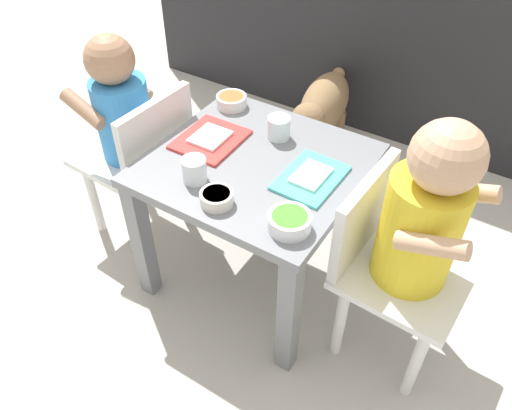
{
  "coord_description": "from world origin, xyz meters",
  "views": [
    {
      "loc": [
        0.55,
        -0.87,
        1.21
      ],
      "look_at": [
        0.0,
        0.0,
        0.28
      ],
      "focal_mm": 36.0,
      "sensor_mm": 36.0,
      "label": 1
    }
  ],
  "objects_px": {
    "seated_child_left": "(127,120)",
    "food_tray_right": "(311,177)",
    "dog": "(322,107)",
    "veggie_bowl_far": "(290,221)",
    "dining_table": "(256,186)",
    "cereal_bowl_right_side": "(231,101)",
    "seated_child_right": "(417,225)",
    "food_tray_left": "(210,139)",
    "cereal_bowl_left_side": "(217,198)",
    "water_cup_left": "(195,171)",
    "water_cup_right": "(279,129)"
  },
  "relations": [
    {
      "from": "dog",
      "to": "veggie_bowl_far",
      "type": "xyz_separation_m",
      "value": [
        0.31,
        -0.82,
        0.25
      ]
    },
    {
      "from": "water_cup_left",
      "to": "veggie_bowl_far",
      "type": "height_order",
      "value": "water_cup_left"
    },
    {
      "from": "seated_child_right",
      "to": "cereal_bowl_right_side",
      "type": "relative_size",
      "value": 8.12
    },
    {
      "from": "food_tray_left",
      "to": "water_cup_left",
      "type": "distance_m",
      "value": 0.17
    },
    {
      "from": "dog",
      "to": "water_cup_right",
      "type": "height_order",
      "value": "water_cup_right"
    },
    {
      "from": "veggie_bowl_far",
      "to": "cereal_bowl_right_side",
      "type": "bearing_deg",
      "value": 138.24
    },
    {
      "from": "seated_child_left",
      "to": "food_tray_right",
      "type": "xyz_separation_m",
      "value": [
        0.57,
        0.03,
        0.02
      ]
    },
    {
      "from": "dining_table",
      "to": "food_tray_right",
      "type": "height_order",
      "value": "food_tray_right"
    },
    {
      "from": "food_tray_right",
      "to": "water_cup_right",
      "type": "height_order",
      "value": "water_cup_right"
    },
    {
      "from": "seated_child_left",
      "to": "dining_table",
      "type": "bearing_deg",
      "value": 3.0
    },
    {
      "from": "food_tray_right",
      "to": "cereal_bowl_right_side",
      "type": "height_order",
      "value": "cereal_bowl_right_side"
    },
    {
      "from": "food_tray_left",
      "to": "cereal_bowl_right_side",
      "type": "height_order",
      "value": "cereal_bowl_right_side"
    },
    {
      "from": "food_tray_right",
      "to": "cereal_bowl_right_side",
      "type": "bearing_deg",
      "value": 153.7
    },
    {
      "from": "seated_child_right",
      "to": "food_tray_right",
      "type": "xyz_separation_m",
      "value": [
        -0.27,
        0.03,
        -0.01
      ]
    },
    {
      "from": "water_cup_left",
      "to": "veggie_bowl_far",
      "type": "xyz_separation_m",
      "value": [
        0.27,
        -0.02,
        -0.01
      ]
    },
    {
      "from": "food_tray_left",
      "to": "cereal_bowl_left_side",
      "type": "distance_m",
      "value": 0.25
    },
    {
      "from": "dining_table",
      "to": "seated_child_left",
      "type": "height_order",
      "value": "seated_child_left"
    },
    {
      "from": "water_cup_left",
      "to": "seated_child_right",
      "type": "bearing_deg",
      "value": 13.19
    },
    {
      "from": "food_tray_right",
      "to": "cereal_bowl_left_side",
      "type": "bearing_deg",
      "value": -126.34
    },
    {
      "from": "seated_child_left",
      "to": "seated_child_right",
      "type": "distance_m",
      "value": 0.84
    },
    {
      "from": "seated_child_right",
      "to": "seated_child_left",
      "type": "bearing_deg",
      "value": 179.99
    },
    {
      "from": "seated_child_left",
      "to": "food_tray_right",
      "type": "height_order",
      "value": "seated_child_left"
    },
    {
      "from": "veggie_bowl_far",
      "to": "dog",
      "type": "bearing_deg",
      "value": 110.86
    },
    {
      "from": "dining_table",
      "to": "seated_child_left",
      "type": "xyz_separation_m",
      "value": [
        -0.42,
        -0.02,
        0.07
      ]
    },
    {
      "from": "seated_child_left",
      "to": "veggie_bowl_far",
      "type": "relative_size",
      "value": 6.95
    },
    {
      "from": "water_cup_right",
      "to": "veggie_bowl_far",
      "type": "height_order",
      "value": "water_cup_right"
    },
    {
      "from": "dining_table",
      "to": "cereal_bowl_left_side",
      "type": "bearing_deg",
      "value": -87.27
    },
    {
      "from": "seated_child_left",
      "to": "cereal_bowl_left_side",
      "type": "xyz_separation_m",
      "value": [
        0.43,
        -0.16,
        0.03
      ]
    },
    {
      "from": "dining_table",
      "to": "food_tray_left",
      "type": "xyz_separation_m",
      "value": [
        -0.15,
        0.01,
        0.09
      ]
    },
    {
      "from": "water_cup_right",
      "to": "cereal_bowl_right_side",
      "type": "bearing_deg",
      "value": 162.29
    },
    {
      "from": "cereal_bowl_right_side",
      "to": "food_tray_right",
      "type": "bearing_deg",
      "value": -26.3
    },
    {
      "from": "cereal_bowl_left_side",
      "to": "water_cup_left",
      "type": "bearing_deg",
      "value": 156.48
    },
    {
      "from": "seated_child_right",
      "to": "water_cup_right",
      "type": "bearing_deg",
      "value": 161.53
    },
    {
      "from": "seated_child_right",
      "to": "veggie_bowl_far",
      "type": "xyz_separation_m",
      "value": [
        -0.23,
        -0.14,
        0.01
      ]
    },
    {
      "from": "seated_child_right",
      "to": "water_cup_right",
      "type": "relative_size",
      "value": 11.69
    },
    {
      "from": "dining_table",
      "to": "dog",
      "type": "relative_size",
      "value": 1.13
    },
    {
      "from": "dining_table",
      "to": "food_tray_right",
      "type": "xyz_separation_m",
      "value": [
        0.15,
        0.01,
        0.09
      ]
    },
    {
      "from": "dog",
      "to": "veggie_bowl_far",
      "type": "height_order",
      "value": "veggie_bowl_far"
    },
    {
      "from": "seated_child_right",
      "to": "veggie_bowl_far",
      "type": "distance_m",
      "value": 0.27
    },
    {
      "from": "dining_table",
      "to": "water_cup_right",
      "type": "bearing_deg",
      "value": 92.59
    },
    {
      "from": "water_cup_left",
      "to": "cereal_bowl_right_side",
      "type": "xyz_separation_m",
      "value": [
        -0.11,
        0.32,
        -0.01
      ]
    },
    {
      "from": "dining_table",
      "to": "food_tray_left",
      "type": "height_order",
      "value": "food_tray_left"
    },
    {
      "from": "water_cup_left",
      "to": "water_cup_right",
      "type": "relative_size",
      "value": 1.01
    },
    {
      "from": "food_tray_right",
      "to": "dining_table",
      "type": "bearing_deg",
      "value": -176.03
    },
    {
      "from": "food_tray_left",
      "to": "cereal_bowl_right_side",
      "type": "distance_m",
      "value": 0.18
    },
    {
      "from": "seated_child_left",
      "to": "food_tray_right",
      "type": "relative_size",
      "value": 3.56
    },
    {
      "from": "seated_child_left",
      "to": "water_cup_right",
      "type": "height_order",
      "value": "seated_child_left"
    },
    {
      "from": "water_cup_right",
      "to": "veggie_bowl_far",
      "type": "bearing_deg",
      "value": -55.68
    },
    {
      "from": "food_tray_right",
      "to": "cereal_bowl_left_side",
      "type": "relative_size",
      "value": 2.42
    },
    {
      "from": "seated_child_left",
      "to": "cereal_bowl_right_side",
      "type": "height_order",
      "value": "seated_child_left"
    }
  ]
}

